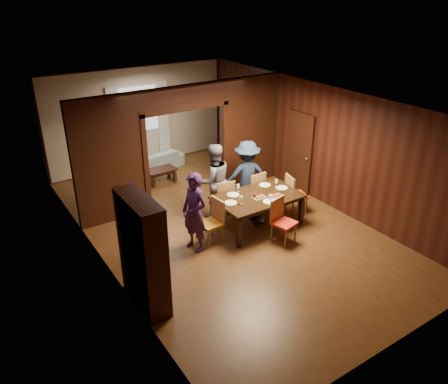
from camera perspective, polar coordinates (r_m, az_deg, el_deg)
floor at (r=10.02m, az=-0.26°, el=-4.30°), size 9.00×9.00×0.00m
ceiling at (r=8.93m, az=-0.30°, el=12.03°), size 5.50×9.00×0.02m
room_walls at (r=10.89m, az=-5.73°, el=6.80°), size 5.52×9.01×2.90m
person_purple at (r=8.77m, az=-3.87°, el=-2.74°), size 0.54×0.69×1.68m
person_grey at (r=10.05m, az=-1.36°, el=1.48°), size 0.95×0.78×1.78m
person_navy at (r=10.47m, az=3.00°, el=2.24°), size 1.25×0.97×1.69m
sofa at (r=13.01m, az=-9.32°, el=3.98°), size 1.93×0.99×0.54m
serving_bowl at (r=9.77m, az=4.44°, el=0.10°), size 0.33×0.33×0.08m
dining_table at (r=9.83m, az=4.38°, el=-2.48°), size 1.88×1.17×0.76m
coffee_table at (r=12.15m, az=-8.19°, el=2.12°), size 0.80×0.50×0.40m
chair_left at (r=9.15m, az=-1.81°, el=-3.96°), size 0.48×0.48×0.97m
chair_right at (r=10.48m, az=9.46°, el=-0.25°), size 0.53×0.53×0.97m
chair_far_l at (r=10.13m, az=-0.20°, el=-0.81°), size 0.50×0.50×0.97m
chair_far_r at (r=10.57m, az=3.77°, el=0.30°), size 0.45×0.45×0.97m
chair_near at (r=9.25m, az=7.87°, el=-3.86°), size 0.53×0.53×0.97m
hutch at (r=7.37m, az=-10.57°, el=-7.78°), size 0.40×1.20×2.00m
door_right at (r=11.45m, az=9.78°, el=5.10°), size 0.06×0.90×2.10m
window_far at (r=13.06m, az=-11.14°, el=10.55°), size 1.20×0.03×1.30m
curtain_left at (r=12.89m, az=-13.98°, el=7.99°), size 0.35×0.06×2.40m
curtain_right at (r=13.43m, az=-7.94°, el=9.21°), size 0.35×0.06×2.40m
plate_left at (r=9.31m, az=0.89°, el=-1.41°), size 0.27×0.27×0.01m
plate_far_l at (r=9.66m, az=1.19°, el=-0.35°), size 0.27×0.27×0.01m
plate_far_r at (r=10.17m, az=5.36°, el=0.94°), size 0.27×0.27×0.01m
plate_right at (r=10.07m, az=7.52°, el=0.56°), size 0.27×0.27×0.01m
plate_near at (r=9.41m, az=5.94°, el=-1.25°), size 0.27×0.27×0.01m
platter_a at (r=9.56m, az=4.63°, el=-0.67°), size 0.30×0.20×0.04m
platter_b at (r=9.66m, az=6.77°, el=-0.48°), size 0.30×0.20×0.04m
wineglass_left at (r=9.24m, az=2.26°, el=-1.08°), size 0.08×0.08×0.18m
wineglass_far at (r=9.78m, az=1.84°, el=0.52°), size 0.08×0.08×0.18m
wineglass_right at (r=10.09m, az=6.85°, el=1.17°), size 0.08×0.08×0.18m
tumbler at (r=9.43m, az=6.09°, el=-0.76°), size 0.07×0.07×0.14m
condiment_jar at (r=9.54m, az=4.01°, el=-0.46°), size 0.08×0.08×0.11m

